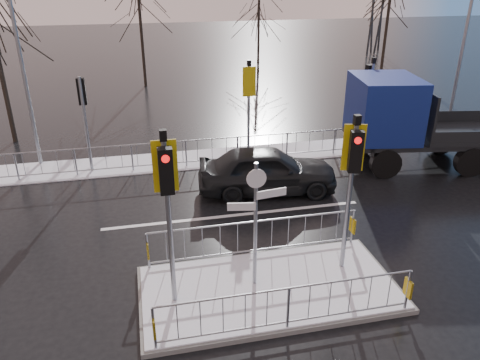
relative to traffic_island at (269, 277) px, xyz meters
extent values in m
plane|color=black|center=(0.01, -0.01, -0.39)|extent=(120.00, 120.00, 0.00)
cube|color=white|center=(0.01, 8.59, -0.37)|extent=(30.00, 2.00, 0.04)
cube|color=silver|center=(0.01, 3.79, -0.39)|extent=(8.00, 0.15, 0.01)
cube|color=#61615C|center=(0.01, -0.01, -0.33)|extent=(6.00, 3.00, 0.12)
cube|color=white|center=(0.01, -0.01, -0.26)|extent=(5.85, 2.85, 0.03)
cube|color=gold|center=(-2.69, -1.39, 0.28)|extent=(0.05, 0.28, 0.42)
cube|color=gold|center=(2.71, -1.39, 0.28)|extent=(0.05, 0.28, 0.42)
cube|color=gold|center=(-2.69, 1.37, 0.28)|extent=(0.05, 0.28, 0.42)
cube|color=gold|center=(2.71, 1.37, 0.28)|extent=(0.05, 0.28, 0.42)
cylinder|color=gray|center=(-2.19, -0.01, 1.63)|extent=(0.11, 0.11, 3.80)
cube|color=black|center=(-2.19, -0.19, 2.98)|extent=(0.28, 0.22, 0.95)
cylinder|color=red|center=(-2.19, -0.30, 3.28)|extent=(0.16, 0.04, 0.16)
cube|color=gold|center=(-2.19, 0.06, 2.98)|extent=(0.50, 0.03, 1.10)
cube|color=black|center=(-2.19, -0.01, 3.65)|extent=(0.14, 0.14, 0.22)
cylinder|color=gray|center=(2.01, 0.39, 1.58)|extent=(0.11, 0.11, 3.70)
cube|color=black|center=(1.96, 0.22, 2.88)|extent=(0.33, 0.28, 0.95)
cylinder|color=red|center=(1.94, 0.11, 3.18)|extent=(0.16, 0.08, 0.16)
cube|color=gold|center=(2.03, 0.46, 2.88)|extent=(0.49, 0.16, 1.10)
cube|color=black|center=(2.01, 0.39, 3.55)|extent=(0.14, 0.14, 0.22)
cylinder|color=gray|center=(-0.29, 0.19, 1.28)|extent=(0.09, 0.09, 3.10)
cube|color=silver|center=(0.06, 0.19, 2.08)|extent=(0.70, 0.14, 0.18)
cube|color=silver|center=(-0.61, 0.19, 1.83)|extent=(0.62, 0.15, 0.18)
cylinder|color=silver|center=(-0.29, 0.16, 2.48)|extent=(0.44, 0.03, 0.44)
cylinder|color=gray|center=(-4.49, 8.29, 1.40)|extent=(0.11, 0.11, 3.50)
cube|color=black|center=(-4.49, 8.47, 2.60)|extent=(0.28, 0.22, 0.95)
cylinder|color=red|center=(-4.49, 8.58, 2.90)|extent=(0.16, 0.04, 0.16)
cylinder|color=gray|center=(1.51, 8.29, 1.45)|extent=(0.11, 0.11, 3.60)
cube|color=black|center=(1.51, 8.47, 2.70)|extent=(0.28, 0.22, 0.95)
cylinder|color=red|center=(1.51, 8.58, 3.00)|extent=(0.16, 0.04, 0.16)
cube|color=gold|center=(1.51, 8.22, 2.70)|extent=(0.50, 0.03, 1.10)
cube|color=black|center=(1.51, 8.29, 3.37)|extent=(0.14, 0.14, 0.22)
cylinder|color=gray|center=(6.51, 8.29, 1.40)|extent=(0.11, 0.11, 3.50)
cube|color=black|center=(6.46, 8.46, 2.60)|extent=(0.33, 0.28, 0.95)
cylinder|color=red|center=(6.44, 8.57, 2.90)|extent=(0.16, 0.08, 0.16)
cube|color=black|center=(6.51, 8.29, 3.27)|extent=(0.14, 0.14, 0.22)
imported|color=black|center=(1.43, 5.23, 0.40)|extent=(4.81, 2.40, 1.57)
cylinder|color=black|center=(5.88, 5.40, 0.16)|extent=(1.15, 0.52, 1.11)
cylinder|color=black|center=(6.27, 7.69, 0.16)|extent=(1.15, 0.52, 1.11)
cylinder|color=black|center=(8.94, 4.87, 0.16)|extent=(1.15, 0.52, 1.11)
cylinder|color=black|center=(9.33, 7.17, 0.16)|extent=(1.15, 0.52, 1.11)
cube|color=black|center=(8.70, 6.09, 0.70)|extent=(7.65, 3.76, 0.18)
cube|color=navy|center=(6.18, 6.53, 1.89)|extent=(2.64, 3.00, 2.22)
cube|color=black|center=(7.24, 6.35, 2.34)|extent=(0.42, 2.19, 1.22)
cube|color=#2D3033|center=(5.53, 6.64, 0.66)|extent=(0.57, 2.54, 0.39)
cube|color=black|center=(9.90, 5.89, 0.85)|extent=(5.26, 3.45, 0.13)
cube|color=black|center=(7.55, 6.29, 1.74)|extent=(0.54, 2.64, 1.66)
cylinder|color=black|center=(-1.99, 21.99, 3.06)|extent=(0.19, 0.19, 6.90)
cylinder|color=black|center=(6.01, 23.99, 2.60)|extent=(0.16, 0.16, 5.98)
cylinder|color=black|center=(14.01, 20.99, 3.29)|extent=(0.20, 0.20, 7.36)
cylinder|color=gray|center=(10.51, 8.49, 3.61)|extent=(0.14, 0.14, 8.00)
cylinder|color=gray|center=(-6.49, 9.49, 3.71)|extent=(0.14, 0.14, 8.20)
camera|label=1|loc=(-2.60, -8.57, 6.56)|focal=35.00mm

